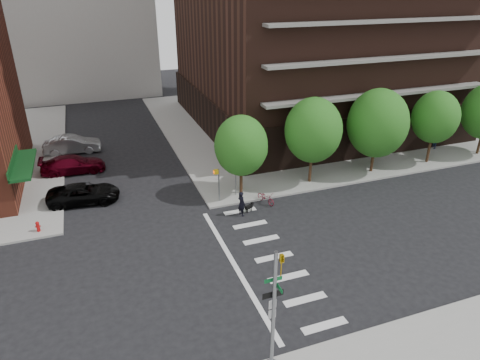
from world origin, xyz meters
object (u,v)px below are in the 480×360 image
Objects in this scene: fire_hydrant at (38,226)px; pedestrian_far at (435,139)px; parked_car_silver at (72,144)px; traffic_signal at (274,322)px; parked_car_maroon at (73,164)px; dog_walker at (241,204)px; scooter at (266,198)px; parked_car_black at (84,194)px.

pedestrian_far is (35.48, 3.20, 0.54)m from fire_hydrant.
traffic_signal is at bearing -161.40° from parked_car_silver.
dog_walker reaches higher than parked_car_maroon.
fire_hydrant is at bearing -72.64° from pedestrian_far.
parked_car_maroon is at bearing 107.30° from traffic_signal.
parked_car_silver is at bearing 80.95° from fire_hydrant.
scooter is (15.74, -1.30, -0.09)m from fire_hydrant.
parked_car_maroon is 16.26m from dog_walker.
parked_car_maroon is at bearing 122.13° from scooter.
fire_hydrant is 0.14× the size of parked_car_black.
fire_hydrant is at bearing 167.95° from parked_car_maroon.
fire_hydrant is 0.14× the size of parked_car_silver.
dog_walker reaches higher than fire_hydrant.
parked_car_silver is at bearing 1.53° from parked_car_maroon.
parked_car_maroon is 1.02× the size of parked_car_silver.
dog_walker is (-2.33, -1.06, 0.46)m from scooter.
dog_walker is at bearing -9.97° from fire_hydrant.
parked_car_silver is 2.80× the size of dog_walker.
parked_car_silver is at bearing 111.46° from scooter.
fire_hydrant is 0.39× the size of pedestrian_far.
pedestrian_far is at bearing -99.26° from parked_car_maroon.
dog_walker is (11.10, -16.80, 0.07)m from parked_car_silver.
parked_car_silver is at bearing -96.51° from pedestrian_far.
traffic_signal is at bearing 147.71° from dog_walker.
traffic_signal is 18.42m from fire_hydrant.
traffic_signal is 31.50m from pedestrian_far.
parked_car_black reaches higher than fire_hydrant.
pedestrian_far is (19.74, 4.50, 0.63)m from scooter.
parked_car_black is 2.92× the size of scooter.
parked_car_maroon is (-0.70, 6.04, 0.05)m from parked_car_black.
traffic_signal is at bearing -131.22° from scooter.
scooter is at bearing 67.81° from traffic_signal.
scooter is at bearing -104.79° from parked_car_black.
scooter is (13.44, -10.82, -0.30)m from parked_car_maroon.
traffic_signal is 8.20× the size of fire_hydrant.
dog_walker is at bearing -135.41° from parked_car_maroon.
scooter is 0.94× the size of pedestrian_far.
pedestrian_far is (22.08, 5.56, 0.17)m from dog_walker.
dog_walker is at bearing 75.39° from traffic_signal.
traffic_signal reaches higher than fire_hydrant.
parked_car_silver is 20.14m from dog_walker.
parked_car_maroon is 2.81× the size of pedestrian_far.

